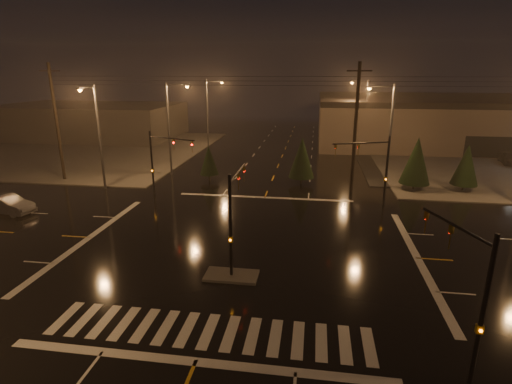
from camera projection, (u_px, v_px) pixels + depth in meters
The scene contains 25 objects.
ground at pixel (244, 247), 26.40m from camera, with size 140.00×140.00×0.00m, color black.
sidewalk_nw at pixel (80, 150), 59.00m from camera, with size 36.00×36.00×0.12m, color #42403B.
median_island at pixel (231, 276), 22.59m from camera, with size 3.00×1.60×0.15m, color #42403B.
crosswalk at pixel (209, 331), 17.88m from camera, with size 15.00×2.60×0.01m, color beige.
stop_bar_near at pixel (196, 362), 15.98m from camera, with size 16.00×0.50×0.01m, color beige.
stop_bar_far at pixel (265, 197), 36.81m from camera, with size 16.00×0.50×0.01m, color beige.
retail_building at pixel (509, 119), 63.89m from camera, with size 60.20×28.30×7.20m.
commercial_block at pixel (90, 121), 70.26m from camera, with size 30.00×18.00×5.60m, color #423E3A.
signal_mast_median at pixel (234, 209), 22.40m from camera, with size 0.25×4.59×6.00m.
signal_mast_ne at pixel (376, 163), 33.55m from camera, with size 4.84×1.86×6.00m.
signal_mast_nw at pixel (160, 156), 36.23m from camera, with size 4.84×1.86×6.00m.
signal_mast_se at pixel (470, 283), 14.65m from camera, with size 1.55×3.87×6.00m.
streetlight_1 at pixel (171, 123), 43.32m from camera, with size 2.77×0.32×10.00m.
streetlight_2 at pixel (209, 109), 58.47m from camera, with size 2.77×0.32×10.00m.
streetlight_3 at pixel (387, 129), 38.28m from camera, with size 2.77×0.32×10.00m.
streetlight_4 at pixel (364, 110), 57.21m from camera, with size 2.77×0.32×10.00m.
streetlight_5 at pixel (97, 131), 37.55m from camera, with size 0.32×2.77×10.00m.
utility_pole_0 at pixel (57, 122), 40.96m from camera, with size 2.20×0.32×12.00m.
utility_pole_1 at pixel (355, 128), 36.74m from camera, with size 2.20×0.32×12.00m.
conifer_0 at pixel (416, 161), 38.28m from camera, with size 2.88×2.88×5.19m.
conifer_1 at pixel (466, 165), 37.92m from camera, with size 2.49×2.49×4.59m.
conifer_3 at pixel (209, 160), 41.82m from camera, with size 1.97×1.97×3.77m.
conifer_4 at pixel (302, 158), 40.52m from camera, with size 2.62×2.62×4.80m.
car_parked at pixel (510, 158), 49.73m from camera, with size 1.93×4.79×1.63m, color black.
car_crossing at pixel (7, 204), 32.52m from camera, with size 1.61×4.60×1.52m, color #505157.
Camera 1 is at (4.35, -23.82, 11.17)m, focal length 28.00 mm.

